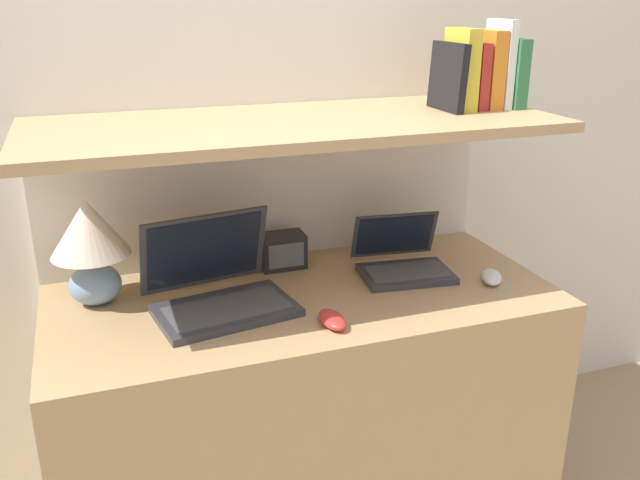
# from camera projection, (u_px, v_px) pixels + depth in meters

# --- Properties ---
(wall_back) EXTENTS (6.00, 0.05, 2.40)m
(wall_back) POSITION_uv_depth(u_px,v_px,m) (264.00, 110.00, 2.09)
(wall_back) COLOR silver
(wall_back) RESTS_ON ground_plane
(desk) EXTENTS (1.41, 0.64, 0.74)m
(desk) POSITION_uv_depth(u_px,v_px,m) (306.00, 407.00, 2.03)
(desk) COLOR tan
(desk) RESTS_ON ground_plane
(back_riser) EXTENTS (1.41, 0.04, 1.19)m
(back_riser) POSITION_uv_depth(u_px,v_px,m) (273.00, 293.00, 2.26)
(back_riser) COLOR silver
(back_riser) RESTS_ON ground_plane
(shelf) EXTENTS (1.41, 0.58, 0.03)m
(shelf) POSITION_uv_depth(u_px,v_px,m) (295.00, 125.00, 1.81)
(shelf) COLOR tan
(shelf) RESTS_ON back_riser
(table_lamp) EXTENTS (0.21, 0.21, 0.30)m
(table_lamp) POSITION_uv_depth(u_px,v_px,m) (90.00, 241.00, 1.80)
(table_lamp) COLOR #7593B2
(table_lamp) RESTS_ON desk
(laptop_large) EXTENTS (0.40, 0.35, 0.24)m
(laptop_large) POSITION_uv_depth(u_px,v_px,m) (218.00, 289.00, 1.82)
(laptop_large) COLOR #333338
(laptop_large) RESTS_ON desk
(laptop_small) EXTENTS (0.29, 0.27, 0.17)m
(laptop_small) POSITION_uv_depth(u_px,v_px,m) (403.00, 262.00, 2.05)
(laptop_small) COLOR #333338
(laptop_small) RESTS_ON desk
(computer_mouse) EXTENTS (0.06, 0.12, 0.03)m
(computer_mouse) POSITION_uv_depth(u_px,v_px,m) (332.00, 319.00, 1.73)
(computer_mouse) COLOR red
(computer_mouse) RESTS_ON desk
(second_mouse) EXTENTS (0.10, 0.12, 0.03)m
(second_mouse) POSITION_uv_depth(u_px,v_px,m) (491.00, 277.00, 1.99)
(second_mouse) COLOR white
(second_mouse) RESTS_ON desk
(router_box) EXTENTS (0.14, 0.09, 0.11)m
(router_box) POSITION_uv_depth(u_px,v_px,m) (282.00, 251.00, 2.08)
(router_box) COLOR black
(router_box) RESTS_ON desk
(book_green) EXTENTS (0.04, 0.15, 0.20)m
(book_green) POSITION_uv_depth(u_px,v_px,m) (509.00, 73.00, 1.98)
(book_green) COLOR #2D7042
(book_green) RESTS_ON shelf
(book_white) EXTENTS (0.02, 0.13, 0.25)m
(book_white) POSITION_uv_depth(u_px,v_px,m) (499.00, 64.00, 1.96)
(book_white) COLOR silver
(book_white) RESTS_ON shelf
(book_orange) EXTENTS (0.04, 0.12, 0.22)m
(book_orange) POSITION_uv_depth(u_px,v_px,m) (488.00, 70.00, 1.95)
(book_orange) COLOR orange
(book_orange) RESTS_ON shelf
(book_red) EXTENTS (0.03, 0.12, 0.19)m
(book_red) POSITION_uv_depth(u_px,v_px,m) (475.00, 76.00, 1.94)
(book_red) COLOR #A82823
(book_red) RESTS_ON shelf
(book_yellow) EXTENTS (0.04, 0.13, 0.23)m
(book_yellow) POSITION_uv_depth(u_px,v_px,m) (461.00, 69.00, 1.92)
(book_yellow) COLOR gold
(book_yellow) RESTS_ON shelf
(book_black) EXTENTS (0.03, 0.18, 0.19)m
(book_black) POSITION_uv_depth(u_px,v_px,m) (448.00, 77.00, 1.92)
(book_black) COLOR black
(book_black) RESTS_ON shelf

